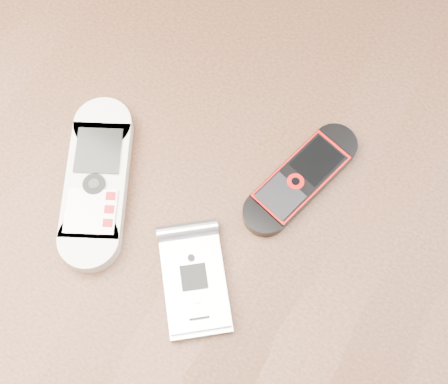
{
  "coord_description": "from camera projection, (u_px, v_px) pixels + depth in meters",
  "views": [
    {
      "loc": [
        0.11,
        -0.18,
        1.29
      ],
      "look_at": [
        0.01,
        0.0,
        0.76
      ],
      "focal_mm": 50.0,
      "sensor_mm": 36.0,
      "label": 1
    }
  ],
  "objects": [
    {
      "name": "motorola_razr",
      "position": [
        195.0,
        282.0,
        0.54
      ],
      "size": [
        0.11,
        0.12,
        0.02
      ],
      "primitive_type": "cube",
      "rotation": [
        0.0,
        0.0,
        0.66
      ],
      "color": "silver",
      "rests_on": "table"
    },
    {
      "name": "ground",
      "position": [
        222.0,
        326.0,
        1.27
      ],
      "size": [
        4.0,
        4.0,
        0.0
      ],
      "primitive_type": "plane",
      "color": "#472B19",
      "rests_on": "ground"
    },
    {
      "name": "nokia_black_red",
      "position": [
        301.0,
        179.0,
        0.57
      ],
      "size": [
        0.08,
        0.14,
        0.01
      ],
      "primitive_type": "cube",
      "rotation": [
        0.0,
        0.0,
        -0.27
      ],
      "color": "black",
      "rests_on": "table"
    },
    {
      "name": "nokia_white",
      "position": [
        97.0,
        181.0,
        0.57
      ],
      "size": [
        0.12,
        0.17,
        0.02
      ],
      "primitive_type": "cube",
      "rotation": [
        0.0,
        0.0,
        0.47
      ],
      "color": "white",
      "rests_on": "table"
    },
    {
      "name": "table",
      "position": [
        220.0,
        229.0,
        0.67
      ],
      "size": [
        1.2,
        0.8,
        0.75
      ],
      "color": "black",
      "rests_on": "ground"
    }
  ]
}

